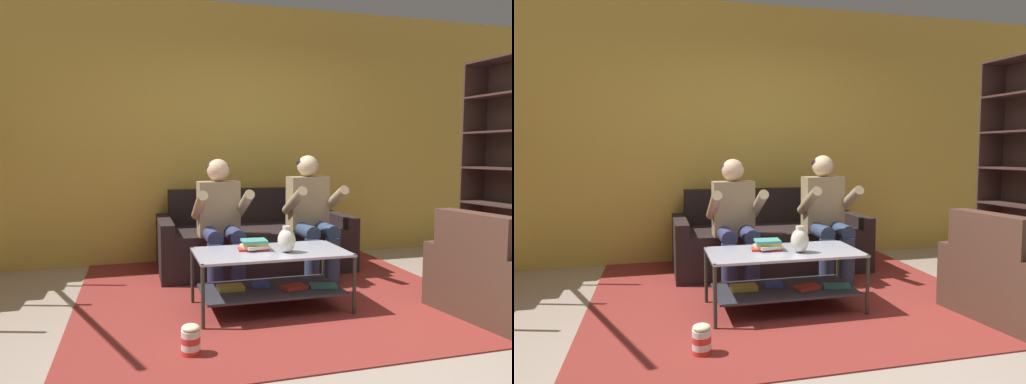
{
  "view_description": "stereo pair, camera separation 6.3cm",
  "coord_description": "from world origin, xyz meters",
  "views": [
    {
      "loc": [
        -1.3,
        -2.74,
        1.23
      ],
      "look_at": [
        -0.3,
        0.98,
        0.9
      ],
      "focal_mm": 32.0,
      "sensor_mm": 36.0,
      "label": 1
    },
    {
      "loc": [
        -1.24,
        -2.75,
        1.23
      ],
      "look_at": [
        -0.3,
        0.98,
        0.9
      ],
      "focal_mm": 32.0,
      "sensor_mm": 36.0,
      "label": 2
    }
  ],
  "objects": [
    {
      "name": "ground",
      "position": [
        0.0,
        0.0,
        0.0
      ],
      "size": [
        16.8,
        16.8,
        0.0
      ],
      "primitive_type": "plane",
      "color": "#AC9A8B"
    },
    {
      "name": "back_partition",
      "position": [
        0.0,
        2.46,
        1.45
      ],
      "size": [
        8.4,
        0.12,
        2.9
      ],
      "primitive_type": "cube",
      "color": "gold",
      "rests_on": "ground"
    },
    {
      "name": "couch",
      "position": [
        -0.09,
        1.88,
        0.28
      ],
      "size": [
        1.98,
        0.91,
        0.83
      ],
      "color": "black",
      "rests_on": "ground"
    },
    {
      "name": "person_seated_left",
      "position": [
        -0.54,
        1.35,
        0.64
      ],
      "size": [
        0.5,
        0.58,
        1.17
      ],
      "color": "navy",
      "rests_on": "ground"
    },
    {
      "name": "person_seated_right",
      "position": [
        0.36,
        1.35,
        0.66
      ],
      "size": [
        0.5,
        0.58,
        1.2
      ],
      "color": "navy",
      "rests_on": "ground"
    },
    {
      "name": "coffee_table",
      "position": [
        -0.29,
        0.6,
        0.31
      ],
      "size": [
        1.17,
        0.61,
        0.47
      ],
      "color": "#B5B6C9",
      "rests_on": "ground"
    },
    {
      "name": "area_rug",
      "position": [
        -0.19,
        1.12,
        0.01
      ],
      "size": [
        3.19,
        3.23,
        0.01
      ],
      "color": "maroon",
      "rests_on": "ground"
    },
    {
      "name": "vase",
      "position": [
        -0.18,
        0.53,
        0.56
      ],
      "size": [
        0.14,
        0.14,
        0.2
      ],
      "color": "silver",
      "rests_on": "coffee_table"
    },
    {
      "name": "book_stack",
      "position": [
        -0.4,
        0.67,
        0.51
      ],
      "size": [
        0.25,
        0.21,
        0.08
      ],
      "color": "red",
      "rests_on": "coffee_table"
    },
    {
      "name": "bookshelf",
      "position": [
        2.27,
        0.95,
        0.87
      ],
      "size": [
        0.43,
        0.9,
        2.15
      ],
      "color": "#432C28",
      "rests_on": "ground"
    },
    {
      "name": "armchair",
      "position": [
        1.38,
        0.03,
        0.27
      ],
      "size": [
        0.96,
        0.97,
        0.8
      ],
      "color": "#4C3024",
      "rests_on": "ground"
    },
    {
      "name": "popcorn_tub",
      "position": [
        -0.99,
        -0.06,
        0.1
      ],
      "size": [
        0.12,
        0.12,
        0.19
      ],
      "color": "red",
      "rests_on": "ground"
    }
  ]
}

